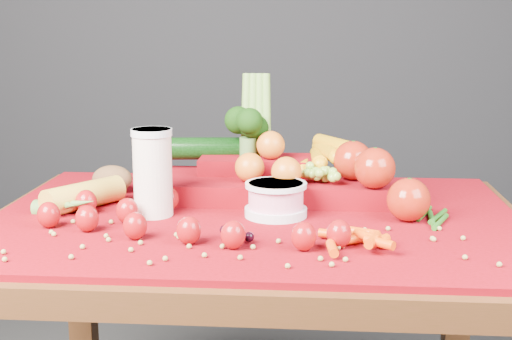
# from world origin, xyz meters

# --- Properties ---
(table) EXTENTS (1.10, 0.80, 0.75)m
(table) POSITION_xyz_m (0.00, 0.00, 0.66)
(table) COLOR #39220D
(table) RESTS_ON ground
(red_cloth) EXTENTS (1.05, 0.75, 0.01)m
(red_cloth) POSITION_xyz_m (0.00, 0.00, 0.76)
(red_cloth) COLOR maroon
(red_cloth) RESTS_ON table
(milk_glass) EXTENTS (0.08, 0.08, 0.18)m
(milk_glass) POSITION_xyz_m (-0.20, -0.02, 0.86)
(milk_glass) COLOR silver
(milk_glass) RESTS_ON red_cloth
(yogurt_bowl) EXTENTS (0.12, 0.12, 0.07)m
(yogurt_bowl) POSITION_xyz_m (0.04, -0.00, 0.80)
(yogurt_bowl) COLOR silver
(yogurt_bowl) RESTS_ON red_cloth
(strawberry_scatter) EXTENTS (0.58, 0.28, 0.05)m
(strawberry_scatter) POSITION_xyz_m (-0.15, -0.14, 0.79)
(strawberry_scatter) COLOR maroon
(strawberry_scatter) RESTS_ON red_cloth
(dark_grape_cluster) EXTENTS (0.06, 0.05, 0.03)m
(dark_grape_cluster) POSITION_xyz_m (-0.02, -0.18, 0.78)
(dark_grape_cluster) COLOR black
(dark_grape_cluster) RESTS_ON red_cloth
(soybean_scatter) EXTENTS (0.84, 0.24, 0.01)m
(soybean_scatter) POSITION_xyz_m (0.00, -0.20, 0.77)
(soybean_scatter) COLOR #9D8D43
(soybean_scatter) RESTS_ON red_cloth
(corn_ear) EXTENTS (0.25, 0.27, 0.06)m
(corn_ear) POSITION_xyz_m (-0.37, -0.01, 0.78)
(corn_ear) COLOR gold
(corn_ear) RESTS_ON red_cloth
(potato) EXTENTS (0.09, 0.07, 0.06)m
(potato) POSITION_xyz_m (-0.34, 0.17, 0.79)
(potato) COLOR brown
(potato) RESTS_ON red_cloth
(baby_carrot_pile) EXTENTS (0.17, 0.17, 0.03)m
(baby_carrot_pile) POSITION_xyz_m (0.19, -0.20, 0.78)
(baby_carrot_pile) COLOR #D74007
(baby_carrot_pile) RESTS_ON red_cloth
(green_bean_pile) EXTENTS (0.14, 0.12, 0.01)m
(green_bean_pile) POSITION_xyz_m (0.35, -0.01, 0.77)
(green_bean_pile) COLOR #1F5D15
(green_bean_pile) RESTS_ON red_cloth
(produce_mound) EXTENTS (0.60, 0.36, 0.27)m
(produce_mound) POSITION_xyz_m (0.05, 0.15, 0.82)
(produce_mound) COLOR maroon
(produce_mound) RESTS_ON red_cloth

